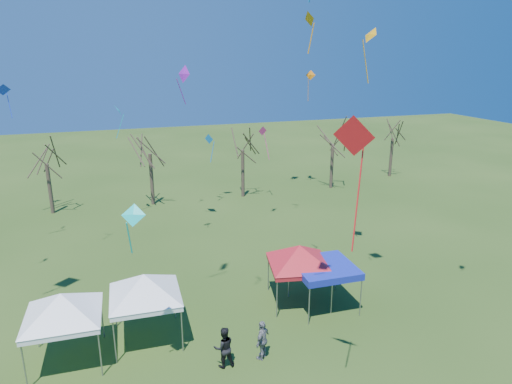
{
  "coord_description": "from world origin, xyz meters",
  "views": [
    {
      "loc": [
        -6.06,
        -15.73,
        12.98
      ],
      "look_at": [
        0.25,
        3.0,
        7.01
      ],
      "focal_mm": 32.0,
      "sensor_mm": 36.0,
      "label": 1
    }
  ],
  "objects_px": {
    "tent_white_west": "(61,298)",
    "person_dark": "(224,347)",
    "tree_1": "(44,146)",
    "tree_5": "(394,125)",
    "tree_3": "(242,133)",
    "tent_blue": "(324,268)",
    "tree_4": "(334,128)",
    "person_grey": "(262,340)",
    "tree_2": "(149,135)",
    "tent_red": "(299,249)",
    "tent_white_mid": "(144,279)"
  },
  "relations": [
    {
      "from": "person_dark",
      "to": "tree_5",
      "type": "bearing_deg",
      "value": -133.74
    },
    {
      "from": "tent_white_mid",
      "to": "person_dark",
      "type": "bearing_deg",
      "value": -46.93
    },
    {
      "from": "person_grey",
      "to": "tree_2",
      "type": "bearing_deg",
      "value": -129.82
    },
    {
      "from": "tree_3",
      "to": "tent_blue",
      "type": "bearing_deg",
      "value": -94.91
    },
    {
      "from": "tree_4",
      "to": "person_grey",
      "type": "distance_m",
      "value": 28.59
    },
    {
      "from": "tree_5",
      "to": "tent_white_mid",
      "type": "relative_size",
      "value": 1.69
    },
    {
      "from": "tent_blue",
      "to": "tent_white_mid",
      "type": "bearing_deg",
      "value": 179.98
    },
    {
      "from": "tent_red",
      "to": "person_grey",
      "type": "height_order",
      "value": "tent_red"
    },
    {
      "from": "tent_white_west",
      "to": "tent_blue",
      "type": "bearing_deg",
      "value": 2.64
    },
    {
      "from": "person_grey",
      "to": "tent_red",
      "type": "bearing_deg",
      "value": -175.98
    },
    {
      "from": "tent_red",
      "to": "person_grey",
      "type": "distance_m",
      "value": 5.71
    },
    {
      "from": "tree_3",
      "to": "person_dark",
      "type": "xyz_separation_m",
      "value": [
        -8.04,
        -23.43,
        -5.15
      ]
    },
    {
      "from": "tree_5",
      "to": "tent_red",
      "type": "relative_size",
      "value": 1.75
    },
    {
      "from": "tree_1",
      "to": "tent_red",
      "type": "distance_m",
      "value": 24.6
    },
    {
      "from": "tree_3",
      "to": "tent_white_west",
      "type": "relative_size",
      "value": 1.82
    },
    {
      "from": "tent_white_west",
      "to": "tree_4",
      "type": "bearing_deg",
      "value": 41.26
    },
    {
      "from": "tent_white_west",
      "to": "person_dark",
      "type": "bearing_deg",
      "value": -21.52
    },
    {
      "from": "tent_red",
      "to": "tree_2",
      "type": "bearing_deg",
      "value": 105.76
    },
    {
      "from": "tree_4",
      "to": "tent_red",
      "type": "relative_size",
      "value": 1.85
    },
    {
      "from": "tree_1",
      "to": "tree_2",
      "type": "xyz_separation_m",
      "value": [
        8.4,
        -0.27,
        0.5
      ]
    },
    {
      "from": "tree_3",
      "to": "person_dark",
      "type": "distance_m",
      "value": 25.3
    },
    {
      "from": "tent_red",
      "to": "tree_4",
      "type": "bearing_deg",
      "value": 57.99
    },
    {
      "from": "tree_4",
      "to": "person_grey",
      "type": "xyz_separation_m",
      "value": [
        -15.61,
        -23.4,
        -5.13
      ]
    },
    {
      "from": "tent_white_west",
      "to": "person_dark",
      "type": "distance_m",
      "value": 7.22
    },
    {
      "from": "tree_3",
      "to": "tree_4",
      "type": "xyz_separation_m",
      "value": [
        9.32,
        -0.04,
        -0.02
      ]
    },
    {
      "from": "tree_2",
      "to": "tent_blue",
      "type": "height_order",
      "value": "tree_2"
    },
    {
      "from": "tent_red",
      "to": "person_dark",
      "type": "distance_m",
      "value": 6.91
    },
    {
      "from": "tree_4",
      "to": "person_dark",
      "type": "relative_size",
      "value": 4.23
    },
    {
      "from": "tent_white_mid",
      "to": "tent_red",
      "type": "bearing_deg",
      "value": 5.98
    },
    {
      "from": "tree_1",
      "to": "tree_5",
      "type": "height_order",
      "value": "tree_1"
    },
    {
      "from": "tree_4",
      "to": "tree_5",
      "type": "bearing_deg",
      "value": 13.85
    },
    {
      "from": "tree_4",
      "to": "tree_5",
      "type": "height_order",
      "value": "tree_4"
    },
    {
      "from": "tent_white_mid",
      "to": "person_dark",
      "type": "relative_size",
      "value": 2.36
    },
    {
      "from": "tree_1",
      "to": "tree_3",
      "type": "distance_m",
      "value": 16.81
    },
    {
      "from": "tree_2",
      "to": "tent_red",
      "type": "bearing_deg",
      "value": -74.24
    },
    {
      "from": "person_dark",
      "to": "tent_white_west",
      "type": "bearing_deg",
      "value": -19.95
    },
    {
      "from": "tree_3",
      "to": "tent_white_mid",
      "type": "distance_m",
      "value": 23.26
    },
    {
      "from": "tree_4",
      "to": "tent_blue",
      "type": "bearing_deg",
      "value": -118.63
    },
    {
      "from": "tree_3",
      "to": "person_grey",
      "type": "bearing_deg",
      "value": -105.01
    },
    {
      "from": "tree_1",
      "to": "person_dark",
      "type": "height_order",
      "value": "tree_1"
    },
    {
      "from": "tree_3",
      "to": "tent_white_west",
      "type": "bearing_deg",
      "value": -124.66
    },
    {
      "from": "tree_4",
      "to": "tent_red",
      "type": "xyz_separation_m",
      "value": [
        -12.14,
        -19.42,
        -2.96
      ]
    },
    {
      "from": "tree_5",
      "to": "person_grey",
      "type": "xyz_separation_m",
      "value": [
        -23.98,
        -25.46,
        -4.8
      ]
    },
    {
      "from": "tent_blue",
      "to": "person_dark",
      "type": "xyz_separation_m",
      "value": [
        -6.3,
        -3.11,
        -1.28
      ]
    },
    {
      "from": "tent_white_west",
      "to": "tree_5",
      "type": "bearing_deg",
      "value": 35.5
    },
    {
      "from": "tree_5",
      "to": "person_grey",
      "type": "distance_m",
      "value": 35.3
    },
    {
      "from": "tent_white_west",
      "to": "person_grey",
      "type": "relative_size",
      "value": 2.34
    },
    {
      "from": "tree_1",
      "to": "tree_4",
      "type": "bearing_deg",
      "value": -1.42
    },
    {
      "from": "tree_3",
      "to": "tree_5",
      "type": "xyz_separation_m",
      "value": [
        17.69,
        2.02,
        -0.35
      ]
    },
    {
      "from": "person_dark",
      "to": "person_grey",
      "type": "distance_m",
      "value": 1.75
    }
  ]
}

